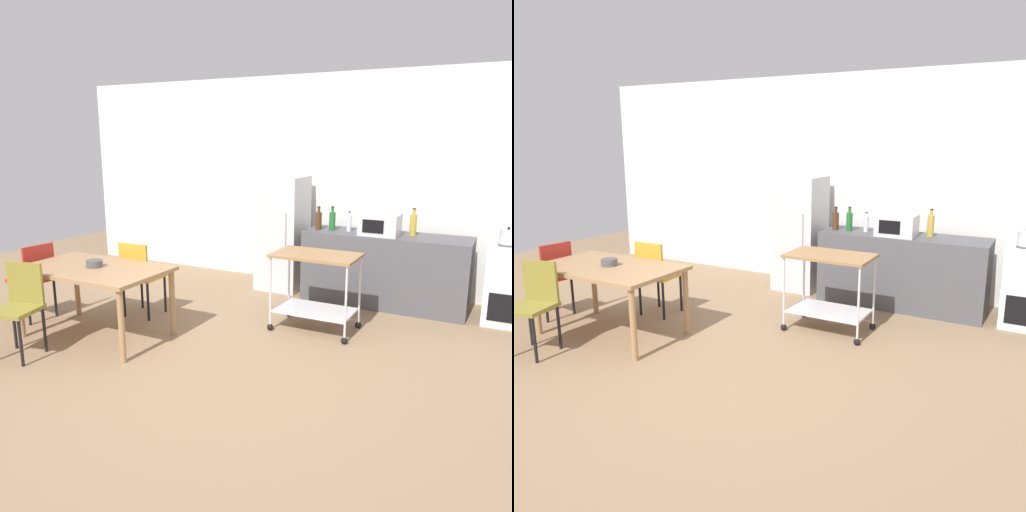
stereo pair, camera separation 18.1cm
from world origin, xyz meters
The scene contains 16 objects.
ground_plane centered at (0.00, 0.00, 0.00)m, with size 12.00×12.00×0.00m, color #8C7051.
back_wall centered at (0.00, 3.20, 1.45)m, with size 8.40×0.12×2.90m, color silver.
kitchen_counter centered at (0.90, 2.60, 0.45)m, with size 2.00×0.64×0.90m, color #4C4C51.
dining_table centered at (-1.53, 0.16, 0.67)m, with size 1.50×0.90×0.75m.
chair_olive centered at (-1.83, -0.53, 0.52)m, with size 0.48×0.48×0.89m.
chair_mustard centered at (-1.52, 0.86, 0.52)m, with size 0.42×0.42×0.89m.
chair_red centered at (-2.53, 0.23, 0.52)m, with size 0.44×0.44×0.89m.
refrigerator centered at (-0.55, 2.70, 0.78)m, with size 0.60×0.63×1.55m.
kitchen_cart centered at (0.44, 1.39, 0.57)m, with size 0.91×0.57×0.85m.
bottle_soda centered at (0.03, 2.54, 1.02)m, with size 0.08×0.08×0.30m.
bottle_sesame_oil centered at (0.21, 2.57, 1.02)m, with size 0.08×0.08×0.30m.
bottle_vinegar centered at (0.42, 2.59, 1.00)m, with size 0.06×0.06×0.25m.
microwave centered at (0.83, 2.50, 1.03)m, with size 0.46×0.35×0.26m.
bottle_sparkling_water centered at (1.19, 2.66, 1.04)m, with size 0.08×0.08×0.33m.
fruit_bowl centered at (-1.53, 0.18, 0.79)m, with size 0.17×0.17×0.07m, color #4C4C4C.
kettle centered at (2.23, 2.52, 1.00)m, with size 0.24×0.17×0.19m.
Camera 2 is at (2.44, -3.49, 2.05)m, focal length 35.64 mm.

